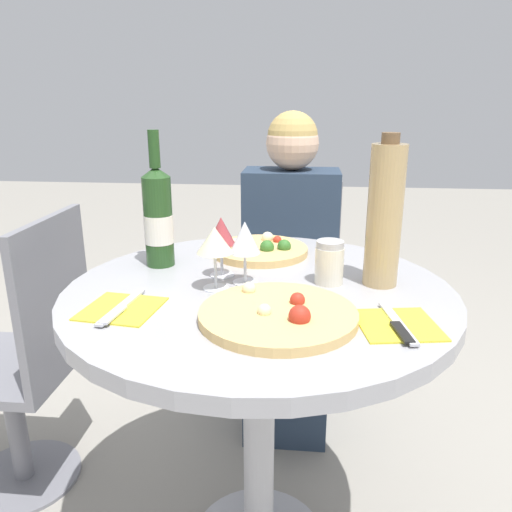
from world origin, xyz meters
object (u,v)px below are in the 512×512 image
seated_diner (289,288)px  chair_empty_side (27,365)px  tall_carafe (385,215)px  dining_table (259,337)px  pizza_large (278,314)px  chair_behind_diner (290,298)px  wine_bottle (158,217)px

seated_diner → chair_empty_side: (-0.78, -0.47, -0.10)m
seated_diner → tall_carafe: size_ratio=3.29×
dining_table → pizza_large: pizza_large is taller
dining_table → seated_diner: 0.66m
chair_behind_diner → seated_diner: (0.00, -0.14, 0.10)m
chair_empty_side → wine_bottle: wine_bottle is taller
chair_behind_diner → seated_diner: 0.17m
dining_table → chair_behind_diner: bearing=86.3°
seated_diner → chair_empty_side: size_ratio=1.31×
dining_table → chair_empty_side: size_ratio=1.03×
wine_bottle → tall_carafe: (0.56, -0.09, 0.04)m
chair_empty_side → wine_bottle: bearing=-95.0°
seated_diner → pizza_large: size_ratio=3.63×
dining_table → tall_carafe: (0.28, 0.05, 0.30)m
chair_behind_diner → chair_empty_side: bearing=37.9°
seated_diner → tall_carafe: (0.23, -0.59, 0.42)m
dining_table → chair_behind_diner: (0.05, 0.78, -0.22)m
wine_bottle → chair_behind_diner: bearing=63.1°
dining_table → seated_diner: bearing=85.5°
chair_empty_side → pizza_large: 0.93m
chair_empty_side → dining_table: bearing=-104.0°
dining_table → pizza_large: 0.23m
chair_empty_side → tall_carafe: 1.14m
dining_table → tall_carafe: 0.41m
chair_behind_diner → chair_empty_side: 0.98m
dining_table → chair_empty_side: chair_empty_side is taller
seated_diner → wine_bottle: seated_diner is taller
chair_empty_side → wine_bottle: 0.66m
chair_behind_diner → tall_carafe: (0.23, -0.73, 0.52)m
wine_bottle → tall_carafe: bearing=-9.1°
seated_diner → dining_table: bearing=85.5°
chair_empty_side → tall_carafe: (1.01, -0.13, 0.52)m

